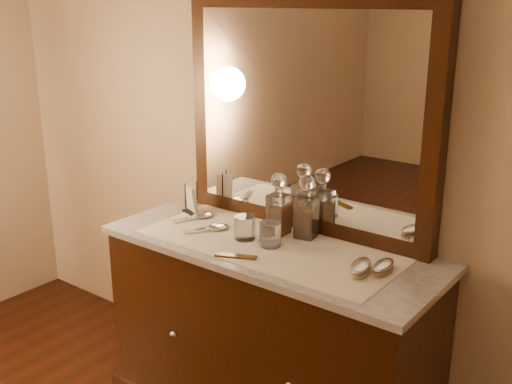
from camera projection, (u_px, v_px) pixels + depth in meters
dresser_cabinet at (270, 338)px, 2.67m from camera, size 1.40×0.55×0.82m
knob_left at (174, 335)px, 2.61m from camera, size 0.04×0.04×0.04m
marble_top at (271, 247)px, 2.54m from camera, size 1.44×0.59×0.03m
mirror_frame at (306, 115)px, 2.57m from camera, size 1.20×0.08×1.00m
mirror_glass at (302, 117)px, 2.54m from camera, size 1.06×0.01×0.86m
lace_runner at (268, 245)px, 2.52m from camera, size 1.10×0.45×0.00m
pin_dish at (268, 242)px, 2.52m from camera, size 0.10×0.10×0.01m
comb at (236, 256)px, 2.39m from camera, size 0.16×0.10×0.01m
napkin_rack at (191, 201)px, 2.89m from camera, size 0.11×0.09×0.15m
decanter_left at (279, 210)px, 2.61m from camera, size 0.08×0.08×0.27m
decanter_right at (306, 213)px, 2.56m from camera, size 0.10×0.10×0.28m
brush_near at (361, 268)px, 2.25m from camera, size 0.11×0.17×0.04m
brush_far at (383, 267)px, 2.26m from camera, size 0.08×0.15×0.04m
hand_mirror_outer at (200, 216)px, 2.83m from camera, size 0.11×0.21×0.02m
hand_mirror_inner at (213, 228)px, 2.68m from camera, size 0.15×0.20×0.02m
tumblers at (257, 231)px, 2.53m from camera, size 0.22×0.09×0.10m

